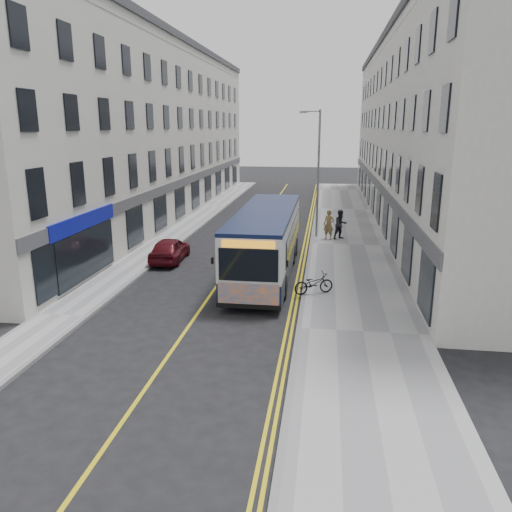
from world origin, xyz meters
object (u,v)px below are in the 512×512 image
(streetlamp, at_px, (317,170))
(city_bus, at_px, (266,240))
(pedestrian_near, at_px, (329,225))
(bicycle, at_px, (314,283))
(pedestrian_far, at_px, (341,224))
(car_maroon, at_px, (170,249))
(car_white, at_px, (286,210))

(streetlamp, xyz_separation_m, city_bus, (-2.16, -8.61, -2.63))
(pedestrian_near, bearing_deg, bicycle, -72.34)
(pedestrian_far, distance_m, car_maroon, 11.08)
(bicycle, xyz_separation_m, car_maroon, (-7.80, 4.66, 0.07))
(bicycle, xyz_separation_m, pedestrian_far, (1.36, 10.89, 0.46))
(city_bus, distance_m, bicycle, 3.88)
(car_white, bearing_deg, car_maroon, -116.21)
(bicycle, relative_size, car_maroon, 0.46)
(car_white, relative_size, car_maroon, 1.20)
(city_bus, distance_m, pedestrian_far, 8.92)
(pedestrian_far, relative_size, car_white, 0.40)
(city_bus, bearing_deg, bicycle, -49.81)
(pedestrian_far, bearing_deg, streetlamp, 127.70)
(pedestrian_near, bearing_deg, city_bus, -90.12)
(streetlamp, bearing_deg, pedestrian_far, -18.98)
(bicycle, bearing_deg, car_maroon, 34.35)
(car_white, bearing_deg, pedestrian_far, -63.01)
(city_bus, xyz_separation_m, pedestrian_far, (3.75, 8.06, -0.72))
(streetlamp, xyz_separation_m, car_maroon, (-7.57, -6.77, -3.73))
(bicycle, relative_size, pedestrian_near, 0.94)
(pedestrian_near, height_order, car_maroon, pedestrian_near)
(bicycle, relative_size, pedestrian_far, 0.95)
(streetlamp, xyz_separation_m, bicycle, (0.23, -11.43, -3.80))
(city_bus, bearing_deg, car_white, 90.83)
(pedestrian_far, bearing_deg, car_maroon, -179.13)
(streetlamp, distance_m, city_bus, 9.26)
(pedestrian_far, height_order, car_maroon, pedestrian_far)
(city_bus, height_order, car_white, city_bus)
(streetlamp, xyz_separation_m, pedestrian_far, (1.59, -0.55, -3.35))
(city_bus, relative_size, bicycle, 6.32)
(bicycle, distance_m, car_maroon, 9.09)
(city_bus, relative_size, pedestrian_near, 5.93)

